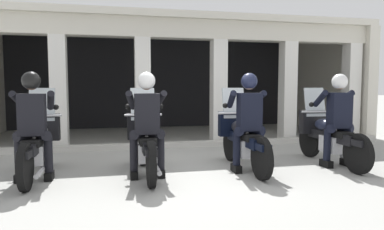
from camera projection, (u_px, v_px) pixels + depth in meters
ground_plane at (167, 142)px, 8.79m from camera, size 80.00×80.00×0.00m
station_building at (168, 66)px, 10.42m from camera, size 10.30×4.29×3.09m
kerb_strip at (186, 144)px, 8.04m from camera, size 9.80×0.24×0.12m
motorcycle_far_left at (38, 144)px, 5.41m from camera, size 0.62×2.04×1.35m
police_officer_far_left at (33, 117)px, 5.10m from camera, size 0.63×0.61×1.58m
motorcycle_center_left at (145, 142)px, 5.58m from camera, size 0.62×2.04×1.35m
police_officer_center_left at (147, 116)px, 5.27m from camera, size 0.63×0.61×1.58m
motorcycle_center_right at (242, 138)px, 5.96m from camera, size 0.62×2.04×1.35m
police_officer_center_right at (249, 114)px, 5.65m from camera, size 0.63×0.61×1.58m
motorcycle_far_right at (328, 135)px, 6.32m from camera, size 0.62×2.04×1.35m
police_officer_far_right at (338, 112)px, 6.01m from camera, size 0.63×0.61×1.58m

